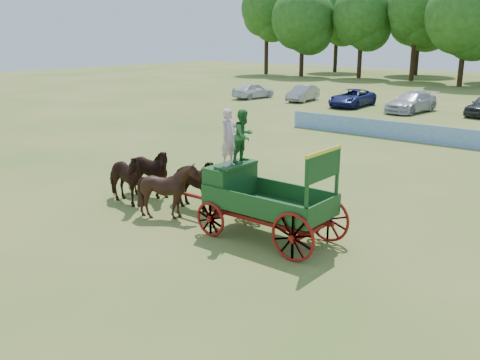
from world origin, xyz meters
name	(u,v)px	position (x,y,z in m)	size (l,w,h in m)	color
ground	(364,276)	(0.00, 0.00, 0.00)	(160.00, 160.00, 0.00)	olive
horse_lead_left	(123,179)	(-9.53, -0.01, 0.96)	(1.04, 2.28, 1.92)	black
horse_lead_right	(146,173)	(-9.53, 1.09, 0.96)	(1.04, 2.28, 1.92)	black
horse_wheel_left	(169,190)	(-7.13, -0.01, 0.96)	(1.56, 1.75, 1.93)	black
horse_wheel_right	(192,183)	(-7.13, 1.09, 0.96)	(1.04, 2.28, 1.92)	black
farm_dray	(249,180)	(-4.20, 0.56, 1.71)	(5.99, 2.00, 3.87)	maroon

